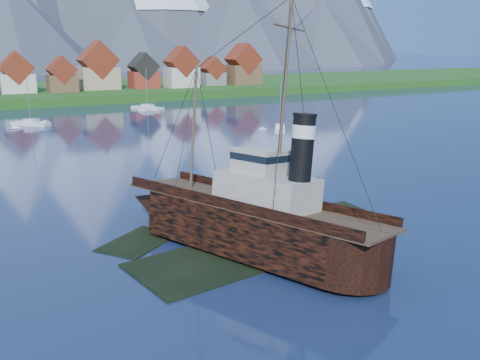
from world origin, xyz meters
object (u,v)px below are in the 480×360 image
tugboat_wreck (242,216)px  sailboat_c (31,124)px  sailboat_d (280,129)px  sailboat_e (147,108)px

tugboat_wreck → sailboat_c: tugboat_wreck is taller
sailboat_d → sailboat_e: sailboat_e is taller
tugboat_wreck → sailboat_d: size_ratio=2.62×
tugboat_wreck → sailboat_c: bearing=72.2°
sailboat_d → sailboat_e: bearing=136.7°
sailboat_d → sailboat_e: 54.84m
sailboat_d → sailboat_e: (-12.86, 53.31, 0.01)m
tugboat_wreck → sailboat_d: bearing=32.4°
sailboat_d → sailboat_c: bearing=176.9°
tugboat_wreck → sailboat_c: 94.14m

